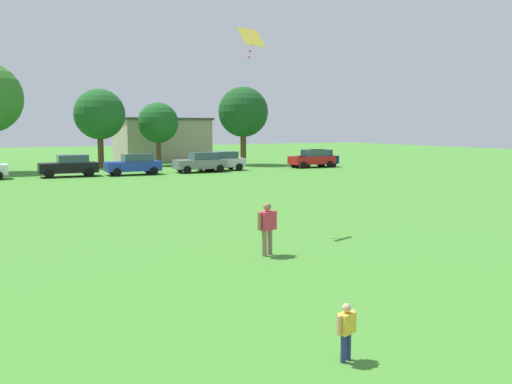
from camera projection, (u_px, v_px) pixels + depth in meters
The scene contains 14 objects.
ground_plane at pixel (52, 195), 30.54m from camera, with size 160.00×160.00×0.00m, color #42842D.
child_kite_flyer at pixel (346, 327), 8.74m from camera, with size 0.44×0.27×0.97m.
adult_bystander at pixel (267, 224), 15.96m from camera, with size 0.73×0.43×1.59m.
kite at pixel (251, 39), 19.04m from camera, with size 1.11×0.77×1.06m.
parked_car_black_3 at pixel (69, 166), 41.72m from camera, with size 4.30×2.02×1.68m.
parked_car_blue_4 at pixel (134, 164), 43.32m from camera, with size 4.30×2.02×1.68m.
parked_car_gray_5 at pixel (201, 162), 45.84m from camera, with size 4.30×2.02×1.68m.
parked_car_silver_6 at pixel (221, 161), 47.60m from camera, with size 4.30×2.02×1.68m.
parked_car_red_7 at pixel (313, 158), 51.42m from camera, with size 4.30×2.02×1.68m.
parked_car_navy_8 at pixel (316, 158), 51.83m from camera, with size 4.30×2.02×1.68m.
tree_center_right at pixel (99, 114), 50.61m from camera, with size 4.74×4.74×7.39m.
tree_right at pixel (158, 123), 53.82m from camera, with size 4.02×4.02×6.27m.
tree_far_right at pixel (243, 112), 54.54m from camera, with size 5.04×5.04×7.86m.
house_left at pixel (162, 139), 61.93m from camera, with size 9.93×7.75×4.84m.
Camera 1 is at (-3.23, -2.27, 3.78)m, focal length 37.96 mm.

